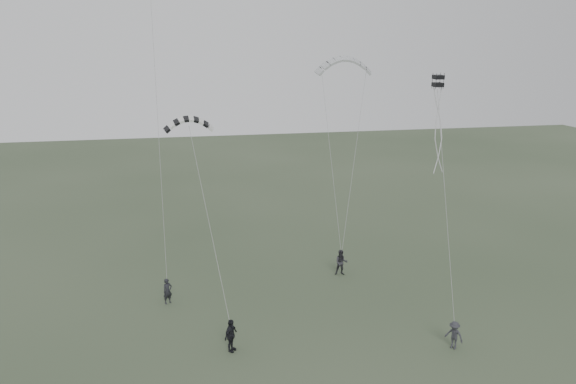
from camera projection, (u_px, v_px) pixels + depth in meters
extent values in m
plane|color=#33412C|center=(293.00, 331.00, 31.69)|extent=(140.00, 140.00, 0.00)
imported|color=black|center=(168.00, 291.00, 34.86)|extent=(0.71, 0.63, 1.63)
imported|color=#27262B|center=(341.00, 263.00, 39.14)|extent=(1.00, 0.85, 1.81)
imported|color=black|center=(231.00, 336.00, 29.39)|extent=(1.00, 1.11, 1.81)
imported|color=#2A2B30|center=(454.00, 335.00, 29.69)|extent=(1.06, 1.15, 1.55)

